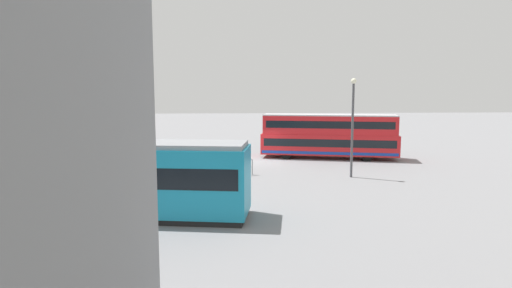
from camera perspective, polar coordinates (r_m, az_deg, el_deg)
name	(u,v)px	position (r m, az deg, el deg)	size (l,w,h in m)	color
ground_plane	(263,162)	(33.84, 0.96, -2.46)	(160.00, 160.00, 0.00)	gray
double_decker_bus	(329,136)	(36.15, 9.88, 1.11)	(11.67, 5.20, 3.74)	red
tram_yellow	(114,177)	(19.99, -18.81, -4.34)	(12.46, 4.57, 3.41)	teal
pedestrian_near_railing	(220,157)	(29.84, -4.89, -1.79)	(0.43, 0.43, 1.76)	black
pedestrian_railing	(203,166)	(28.04, -7.27, -2.98)	(6.74, 1.01, 1.08)	gray
info_sign	(139,152)	(28.76, -15.70, -1.11)	(1.20, 0.19, 2.34)	slate
street_lamp	(353,120)	(28.07, 13.02, 3.26)	(0.36, 0.36, 6.50)	#4C4C51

